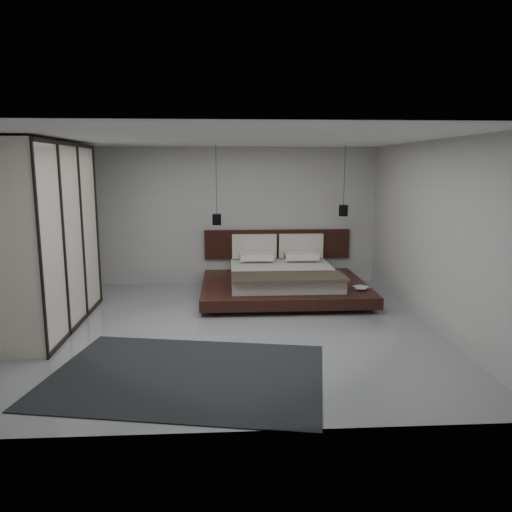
{
  "coord_description": "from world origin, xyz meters",
  "views": [
    {
      "loc": [
        -0.09,
        -7.25,
        2.42
      ],
      "look_at": [
        0.41,
        1.2,
        0.89
      ],
      "focal_mm": 35.0,
      "sensor_mm": 36.0,
      "label": 1
    }
  ],
  "objects": [
    {
      "name": "pendant_right",
      "position": [
        2.2,
        2.4,
        1.56
      ],
      "size": [
        0.18,
        0.18,
        1.35
      ],
      "color": "black",
      "rests_on": "ceiling"
    },
    {
      "name": "bed",
      "position": [
        0.96,
        1.9,
        0.3
      ],
      "size": [
        3.02,
        2.49,
        1.12
      ],
      "color": "black",
      "rests_on": "floor"
    },
    {
      "name": "wall_back",
      "position": [
        0.0,
        3.0,
        1.4
      ],
      "size": [
        6.0,
        0.0,
        6.0
      ],
      "primitive_type": "plane",
      "rotation": [
        1.57,
        0.0,
        0.0
      ],
      "color": "#B3B3B1",
      "rests_on": "floor"
    },
    {
      "name": "wardrobe",
      "position": [
        -2.7,
        0.28,
        1.38
      ],
      "size": [
        0.66,
        2.82,
        2.77
      ],
      "color": "silver",
      "rests_on": "floor"
    },
    {
      "name": "book_lower",
      "position": [
        2.2,
        1.21,
        0.29
      ],
      "size": [
        0.28,
        0.32,
        0.02
      ],
      "primitive_type": "imported",
      "rotation": [
        0.0,
        0.0,
        0.4
      ],
      "color": "#99724C",
      "rests_on": "bed"
    },
    {
      "name": "wall_right",
      "position": [
        3.0,
        0.0,
        1.4
      ],
      "size": [
        0.0,
        6.0,
        6.0
      ],
      "primitive_type": "plane",
      "rotation": [
        1.57,
        0.0,
        -1.57
      ],
      "color": "#B3B3B1",
      "rests_on": "floor"
    },
    {
      "name": "pendant_left",
      "position": [
        -0.27,
        2.4,
        1.41
      ],
      "size": [
        0.17,
        0.17,
        1.51
      ],
      "color": "black",
      "rests_on": "ceiling"
    },
    {
      "name": "book_upper",
      "position": [
        2.18,
        1.18,
        0.31
      ],
      "size": [
        0.27,
        0.31,
        0.02
      ],
      "primitive_type": "imported",
      "rotation": [
        0.0,
        0.0,
        -0.39
      ],
      "color": "#99724C",
      "rests_on": "book_lower"
    },
    {
      "name": "wall_front",
      "position": [
        0.0,
        -3.0,
        1.4
      ],
      "size": [
        6.0,
        0.0,
        6.0
      ],
      "primitive_type": "plane",
      "rotation": [
        -1.57,
        0.0,
        0.0
      ],
      "color": "#B3B3B1",
      "rests_on": "floor"
    },
    {
      "name": "floor",
      "position": [
        0.0,
        0.0,
        0.0
      ],
      "size": [
        6.0,
        6.0,
        0.0
      ],
      "primitive_type": "plane",
      "color": "gray",
      "rests_on": "ground"
    },
    {
      "name": "lattice_screen",
      "position": [
        -2.95,
        2.45,
        1.3
      ],
      "size": [
        0.05,
        0.9,
        2.6
      ],
      "primitive_type": "cube",
      "color": "black",
      "rests_on": "floor"
    },
    {
      "name": "rug",
      "position": [
        -0.58,
        -1.7,
        0.01
      ],
      "size": [
        3.52,
        2.8,
        0.01
      ],
      "primitive_type": "cube",
      "rotation": [
        0.0,
        0.0,
        -0.19
      ],
      "color": "black",
      "rests_on": "floor"
    },
    {
      "name": "ceiling",
      "position": [
        0.0,
        0.0,
        2.8
      ],
      "size": [
        6.0,
        6.0,
        0.0
      ],
      "primitive_type": "plane",
      "rotation": [
        3.14,
        0.0,
        0.0
      ],
      "color": "white",
      "rests_on": "wall_back"
    },
    {
      "name": "wall_left",
      "position": [
        -3.0,
        0.0,
        1.4
      ],
      "size": [
        0.0,
        6.0,
        6.0
      ],
      "primitive_type": "plane",
      "rotation": [
        1.57,
        0.0,
        1.57
      ],
      "color": "#B3B3B1",
      "rests_on": "floor"
    }
  ]
}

